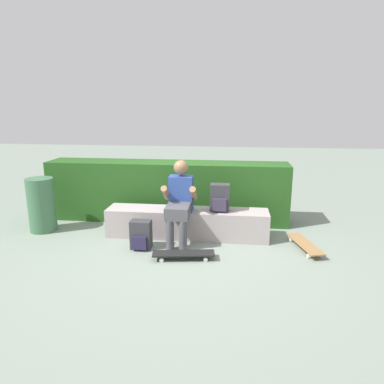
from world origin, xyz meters
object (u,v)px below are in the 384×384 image
(skateboard_near_person, at_px, (184,254))
(skateboard_beside_bench, at_px, (305,244))
(trash_bin, at_px, (42,205))
(person_skater, at_px, (180,200))
(backpack_on_bench, at_px, (220,198))
(backpack_on_ground, at_px, (141,235))
(bench_main, at_px, (187,223))

(skateboard_near_person, xyz_separation_m, skateboard_beside_bench, (1.62, 0.52, 0.00))
(skateboard_near_person, distance_m, trash_bin, 2.51)
(person_skater, xyz_separation_m, backpack_on_bench, (0.56, 0.20, -0.01))
(backpack_on_ground, xyz_separation_m, trash_bin, (-1.72, 0.52, 0.23))
(bench_main, xyz_separation_m, backpack_on_bench, (0.48, -0.01, 0.41))
(skateboard_near_person, height_order, backpack_on_ground, backpack_on_ground)
(skateboard_near_person, height_order, backpack_on_bench, backpack_on_bench)
(person_skater, xyz_separation_m, trash_bin, (-2.22, 0.20, -0.21))
(bench_main, relative_size, person_skater, 2.05)
(bench_main, bearing_deg, skateboard_near_person, -85.75)
(trash_bin, bearing_deg, person_skater, -5.13)
(trash_bin, bearing_deg, backpack_on_ground, -16.86)
(skateboard_near_person, distance_m, backpack_on_bench, 1.06)
(person_skater, distance_m, skateboard_near_person, 0.83)
(backpack_on_ground, distance_m, trash_bin, 1.81)
(bench_main, xyz_separation_m, skateboard_near_person, (0.06, -0.81, -0.14))
(person_skater, bearing_deg, trash_bin, 174.87)
(skateboard_near_person, bearing_deg, backpack_on_bench, 62.14)
(person_skater, relative_size, backpack_on_bench, 2.94)
(skateboard_near_person, height_order, skateboard_beside_bench, same)
(skateboard_beside_bench, bearing_deg, skateboard_near_person, -162.24)
(skateboard_near_person, relative_size, backpack_on_ground, 2.05)
(backpack_on_bench, xyz_separation_m, backpack_on_ground, (-1.06, -0.52, -0.42))
(bench_main, bearing_deg, skateboard_beside_bench, -9.95)
(backpack_on_ground, bearing_deg, person_skater, 33.03)
(backpack_on_bench, bearing_deg, trash_bin, -179.97)
(person_skater, bearing_deg, skateboard_near_person, -77.17)
(bench_main, relative_size, trash_bin, 2.85)
(person_skater, distance_m, backpack_on_ground, 0.73)
(backpack_on_bench, bearing_deg, skateboard_near_person, -117.86)
(skateboard_beside_bench, bearing_deg, bench_main, 170.05)
(bench_main, distance_m, skateboard_beside_bench, 1.71)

